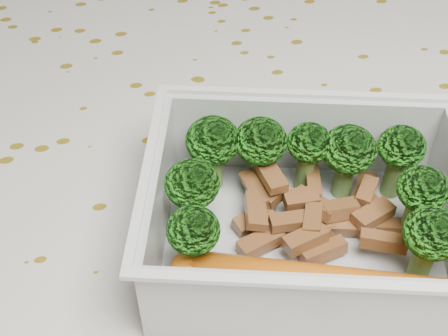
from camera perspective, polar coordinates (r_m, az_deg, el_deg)
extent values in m
cube|color=brown|center=(0.40, 1.44, -5.78)|extent=(1.40, 0.90, 0.04)
cube|color=silver|center=(0.39, 1.50, -3.66)|extent=(1.46, 0.96, 0.01)
cube|color=silver|center=(0.37, 7.15, -6.95)|extent=(0.19, 0.16, 0.00)
cube|color=silver|center=(0.39, 7.25, 2.97)|extent=(0.16, 0.04, 0.05)
cube|color=silver|center=(0.31, 8.02, -12.72)|extent=(0.16, 0.04, 0.05)
cube|color=silver|center=(0.34, -5.92, -3.42)|extent=(0.03, 0.12, 0.05)
cube|color=silver|center=(0.37, 7.63, 6.70)|extent=(0.17, 0.05, 0.00)
cube|color=silver|center=(0.28, 8.65, -10.40)|extent=(0.17, 0.05, 0.00)
cube|color=silver|center=(0.32, -7.06, -0.05)|extent=(0.04, 0.12, 0.00)
cylinder|color=#608C3F|center=(0.38, -0.97, -0.13)|extent=(0.01, 0.01, 0.03)
ellipsoid|color=#227B15|center=(0.36, -1.02, 2.53)|extent=(0.03, 0.03, 0.03)
cylinder|color=#608C3F|center=(0.38, 3.21, -0.19)|extent=(0.01, 0.01, 0.03)
ellipsoid|color=#227B15|center=(0.36, 3.36, 2.47)|extent=(0.03, 0.03, 0.03)
cylinder|color=#608C3F|center=(0.38, 7.46, -0.33)|extent=(0.01, 0.01, 0.03)
ellipsoid|color=#227B15|center=(0.36, 7.82, 2.31)|extent=(0.03, 0.03, 0.02)
cylinder|color=#608C3F|center=(0.38, 10.85, -0.94)|extent=(0.01, 0.01, 0.03)
ellipsoid|color=#227B15|center=(0.37, 11.36, 1.68)|extent=(0.03, 0.03, 0.03)
cylinder|color=#608C3F|center=(0.39, 15.25, -0.67)|extent=(0.01, 0.01, 0.03)
ellipsoid|color=#227B15|center=(0.37, 15.94, 1.90)|extent=(0.03, 0.03, 0.02)
cylinder|color=#608C3F|center=(0.36, -2.79, -4.11)|extent=(0.01, 0.01, 0.03)
ellipsoid|color=#227B15|center=(0.34, -2.93, -1.47)|extent=(0.03, 0.03, 0.03)
cylinder|color=#608C3F|center=(0.37, 16.90, -4.39)|extent=(0.01, 0.01, 0.03)
ellipsoid|color=#227B15|center=(0.35, 17.72, -1.85)|extent=(0.03, 0.03, 0.02)
cylinder|color=#608C3F|center=(0.34, -2.69, -8.27)|extent=(0.01, 0.01, 0.03)
ellipsoid|color=#227B15|center=(0.32, -2.83, -5.70)|extent=(0.03, 0.03, 0.02)
cylinder|color=#608C3F|center=(0.35, 17.61, -8.15)|extent=(0.01, 0.01, 0.03)
ellipsoid|color=#227B15|center=(0.33, 18.51, -5.68)|extent=(0.03, 0.03, 0.03)
cube|color=brown|center=(0.35, 5.96, -4.87)|extent=(0.02, 0.01, 0.01)
cube|color=brown|center=(0.38, 11.87, -3.58)|extent=(0.03, 0.02, 0.01)
cube|color=brown|center=(0.36, 7.88, -5.66)|extent=(0.02, 0.02, 0.01)
cube|color=brown|center=(0.39, 12.55, -2.20)|extent=(0.03, 0.03, 0.01)
cube|color=brown|center=(0.37, 2.68, -4.74)|extent=(0.03, 0.02, 0.01)
cube|color=brown|center=(0.37, 13.84, -5.18)|extent=(0.03, 0.02, 0.01)
cube|color=brown|center=(0.36, 2.91, -3.92)|extent=(0.02, 0.03, 0.01)
cube|color=brown|center=(0.35, 8.17, -4.69)|extent=(0.02, 0.02, 0.01)
cube|color=brown|center=(0.37, 3.04, -1.93)|extent=(0.02, 0.03, 0.01)
cube|color=brown|center=(0.37, 8.23, -3.26)|extent=(0.03, 0.03, 0.01)
cube|color=brown|center=(0.36, 7.05, -2.83)|extent=(0.02, 0.01, 0.01)
cube|color=brown|center=(0.37, 3.55, -2.02)|extent=(0.02, 0.03, 0.01)
cube|color=brown|center=(0.37, 11.40, -5.37)|extent=(0.03, 0.02, 0.01)
cube|color=brown|center=(0.36, 4.31, -0.68)|extent=(0.02, 0.03, 0.01)
cube|color=brown|center=(0.36, 10.59, -3.76)|extent=(0.02, 0.01, 0.01)
cube|color=brown|center=(0.37, 8.14, -1.41)|extent=(0.01, 0.03, 0.01)
cube|color=brown|center=(0.37, 13.49, -4.14)|extent=(0.03, 0.02, 0.01)
cube|color=brown|center=(0.36, 8.17, -5.62)|extent=(0.02, 0.01, 0.01)
cube|color=brown|center=(0.38, 4.11, -2.65)|extent=(0.03, 0.03, 0.01)
cube|color=brown|center=(0.35, 7.43, -6.47)|extent=(0.03, 0.02, 0.01)
cube|color=brown|center=(0.35, 14.37, -6.50)|extent=(0.03, 0.02, 0.01)
cube|color=brown|center=(0.35, 3.36, -6.77)|extent=(0.03, 0.02, 0.01)
cube|color=brown|center=(0.35, 9.10, -7.56)|extent=(0.03, 0.02, 0.01)
cube|color=brown|center=(0.37, 12.91, -2.09)|extent=(0.02, 0.02, 0.01)
cylinder|color=#C35B10|center=(0.33, 8.25, -10.65)|extent=(0.13, 0.06, 0.02)
sphere|color=#C35B10|center=(0.34, 19.32, -11.41)|extent=(0.02, 0.02, 0.02)
sphere|color=#C35B10|center=(0.34, -3.02, -9.48)|extent=(0.02, 0.02, 0.02)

